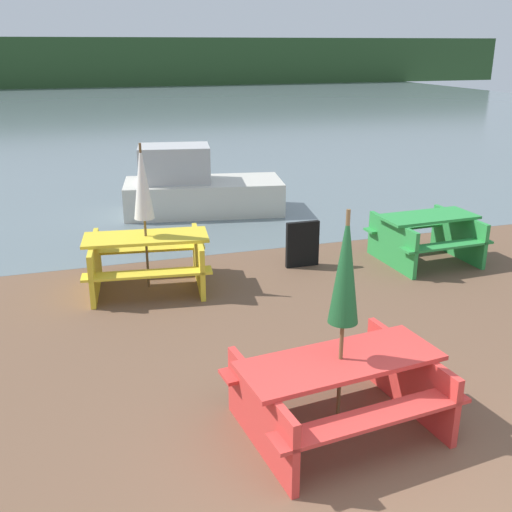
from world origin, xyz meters
TOP-DOWN VIEW (x-y plane):
  - water at (0.00, 31.60)m, footprint 60.00×50.00m
  - far_treeline at (0.00, 51.60)m, footprint 80.00×1.60m
  - picnic_table_red at (-0.01, 1.46)m, footprint 2.00×1.57m
  - picnic_table_green at (3.33, 5.25)m, footprint 1.63×1.44m
  - picnic_table_yellow at (-1.22, 5.48)m, footprint 1.94×1.60m
  - umbrella_darkgreen at (-0.01, 1.46)m, footprint 0.27×0.27m
  - umbrella_white at (-1.22, 5.48)m, footprint 0.29×0.29m
  - boat at (0.36, 9.40)m, footprint 3.49×1.92m
  - signboard at (1.29, 5.63)m, footprint 0.55×0.08m

SIDE VIEW (x-z plane):
  - water at x=0.00m, z-range 0.00..0.00m
  - signboard at x=1.29m, z-range 0.00..0.75m
  - picnic_table_red at x=-0.01m, z-range 0.09..0.82m
  - picnic_table_green at x=3.33m, z-range 0.07..0.86m
  - picnic_table_yellow at x=-1.22m, z-range 0.08..0.88m
  - boat at x=0.36m, z-range -0.20..1.25m
  - umbrella_white at x=-1.22m, z-range 0.52..2.65m
  - umbrella_darkgreen at x=-0.01m, z-range 0.53..2.66m
  - far_treeline at x=0.00m, z-range 0.00..4.00m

